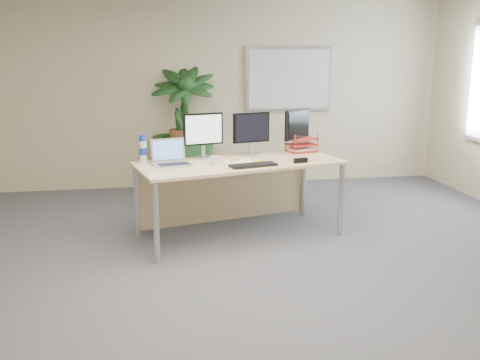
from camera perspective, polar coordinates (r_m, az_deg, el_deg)
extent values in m
plane|color=#45454A|center=(4.33, 2.70, -13.02)|extent=(8.00, 8.00, 0.00)
cube|color=#C5BA8B|center=(7.85, -3.48, 9.17)|extent=(7.00, 0.04, 2.70)
cube|color=#B4B4B9|center=(8.03, 5.22, 10.66)|extent=(1.30, 0.03, 0.95)
cube|color=silver|center=(8.01, 5.26, 10.65)|extent=(1.20, 0.01, 0.85)
cube|color=#D8BD7F|center=(5.60, -0.05, 1.81)|extent=(2.28, 1.38, 0.03)
cube|color=#D8BD7F|center=(6.06, -1.61, -1.25)|extent=(1.97, 0.50, 0.67)
cylinder|color=#B0AFB4|center=(5.02, -8.93, -4.55)|extent=(0.06, 0.06, 0.79)
cylinder|color=#B0AFB4|center=(5.83, 10.72, -2.08)|extent=(0.06, 0.06, 0.79)
cylinder|color=#B0AFB4|center=(5.76, -10.94, -2.28)|extent=(0.06, 0.06, 0.79)
cylinder|color=#B0AFB4|center=(6.48, 6.80, -0.38)|extent=(0.06, 0.06, 0.79)
imported|color=#123314|center=(7.59, -6.05, 4.41)|extent=(0.95, 0.95, 1.50)
cylinder|color=#B0AFB4|center=(5.78, -3.92, 2.42)|extent=(0.20, 0.20, 0.02)
cylinder|color=#B0AFB4|center=(5.77, -3.93, 3.10)|extent=(0.04, 0.04, 0.12)
cube|color=black|center=(5.73, -3.97, 5.45)|extent=(0.44, 0.14, 0.34)
cube|color=silver|center=(5.71, -3.88, 5.42)|extent=(0.39, 0.10, 0.30)
cylinder|color=#B0AFB4|center=(5.95, 1.20, 2.76)|extent=(0.19, 0.19, 0.02)
cylinder|color=#B0AFB4|center=(5.94, 1.20, 3.40)|extent=(0.04, 0.04, 0.12)
cube|color=black|center=(5.91, 1.21, 5.62)|extent=(0.42, 0.14, 0.33)
cube|color=black|center=(5.88, 1.31, 5.59)|extent=(0.38, 0.10, 0.29)
cylinder|color=#B0AFB4|center=(6.18, 6.04, 3.08)|extent=(0.20, 0.20, 0.02)
cylinder|color=#B0AFB4|center=(6.17, 6.06, 3.72)|extent=(0.04, 0.04, 0.12)
cube|color=black|center=(6.13, 6.11, 5.93)|extent=(0.36, 0.32, 0.34)
cube|color=black|center=(6.12, 6.31, 5.91)|extent=(0.31, 0.26, 0.30)
cube|color=silver|center=(5.43, -7.20, 1.62)|extent=(0.40, 0.33, 0.02)
cube|color=black|center=(5.42, -7.17, 1.71)|extent=(0.33, 0.23, 0.00)
cube|color=silver|center=(5.55, -7.69, 3.21)|extent=(0.36, 0.14, 0.23)
cube|color=#537CD7|center=(5.55, -7.67, 3.20)|extent=(0.31, 0.12, 0.19)
cube|color=black|center=(5.36, 1.42, 1.60)|extent=(0.50, 0.27, 0.03)
cylinder|color=silver|center=(5.39, -2.72, 2.04)|extent=(0.09, 0.09, 0.10)
torus|color=silver|center=(5.38, -3.24, 2.03)|extent=(0.07, 0.03, 0.07)
cube|color=white|center=(5.54, -0.10, 1.92)|extent=(0.32, 0.26, 0.01)
cylinder|color=orange|center=(5.56, -0.56, 2.09)|extent=(0.12, 0.10, 0.01)
cylinder|color=#F9FF1A|center=(5.59, 1.90, 2.04)|extent=(0.12, 0.06, 0.02)
cylinder|color=white|center=(5.57, -10.29, 2.93)|extent=(0.07, 0.07, 0.23)
cylinder|color=#1832B8|center=(5.55, -10.36, 4.44)|extent=(0.07, 0.07, 0.06)
cylinder|color=#1832B8|center=(5.57, -10.30, 3.04)|extent=(0.08, 0.08, 0.07)
cube|color=#AF2415|center=(6.22, 6.54, 3.17)|extent=(0.37, 0.31, 0.01)
cube|color=#AF2415|center=(6.20, 6.56, 3.79)|extent=(0.37, 0.31, 0.01)
cube|color=#AF2415|center=(6.19, 6.58, 4.42)|extent=(0.37, 0.31, 0.01)
cube|color=white|center=(6.21, 6.55, 3.30)|extent=(0.34, 0.28, 0.02)
cube|color=black|center=(5.57, 6.48, 2.09)|extent=(0.16, 0.08, 0.05)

